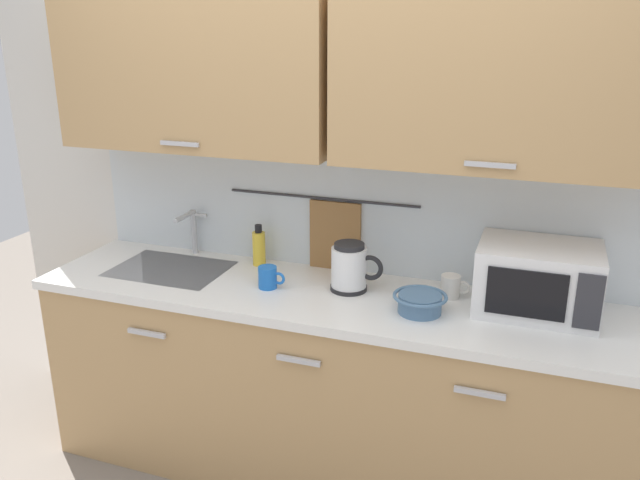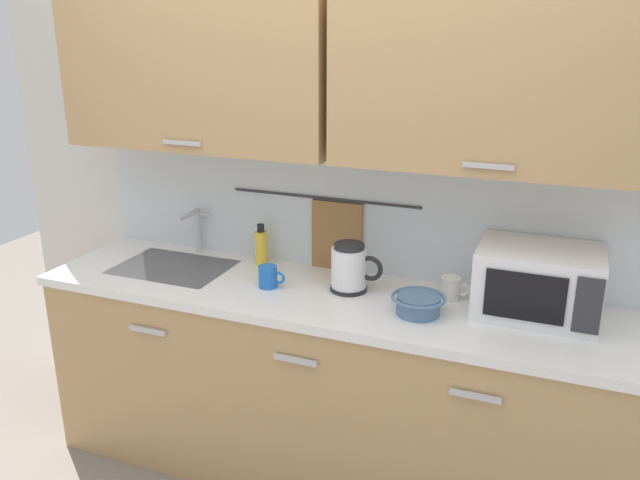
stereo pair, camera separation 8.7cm
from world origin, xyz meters
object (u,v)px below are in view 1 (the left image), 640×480
at_px(mug_by_kettle, 451,286).
at_px(microwave, 538,279).
at_px(dish_soap_bottle, 259,247).
at_px(mixing_bowl, 420,302).
at_px(mug_near_sink, 268,277).
at_px(electric_kettle, 350,268).

bearing_deg(mug_by_kettle, microwave, -3.79).
relative_size(dish_soap_bottle, mixing_bowl, 0.92).
distance_m(mixing_bowl, mug_by_kettle, 0.21).
height_order(dish_soap_bottle, mixing_bowl, dish_soap_bottle).
xyz_separation_m(mug_near_sink, mug_by_kettle, (0.75, 0.16, 0.00)).
relative_size(electric_kettle, mixing_bowl, 1.06).
bearing_deg(electric_kettle, mug_near_sink, -163.95).
distance_m(microwave, dish_soap_bottle, 1.24).
height_order(microwave, mixing_bowl, microwave).
bearing_deg(mug_near_sink, electric_kettle, 16.05).
bearing_deg(microwave, electric_kettle, -176.53).
distance_m(microwave, mug_by_kettle, 0.34).
bearing_deg(mixing_bowl, mug_near_sink, 177.49).
height_order(microwave, dish_soap_bottle, microwave).
bearing_deg(microwave, mixing_bowl, -158.08).
relative_size(electric_kettle, mug_by_kettle, 1.89).
distance_m(dish_soap_bottle, mug_by_kettle, 0.91).
distance_m(mug_near_sink, mug_by_kettle, 0.77).
relative_size(microwave, dish_soap_bottle, 2.35).
xyz_separation_m(dish_soap_bottle, mug_by_kettle, (0.91, -0.08, -0.04)).
height_order(mug_near_sink, mixing_bowl, mug_near_sink).
bearing_deg(electric_kettle, mug_by_kettle, 9.19).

